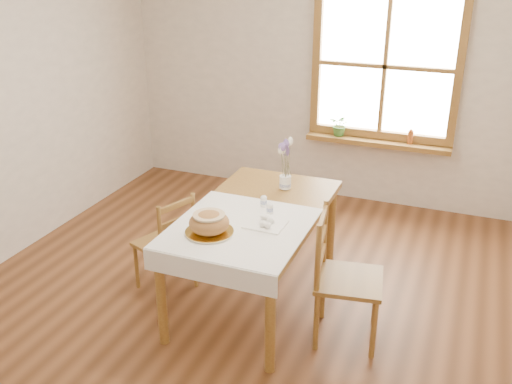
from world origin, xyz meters
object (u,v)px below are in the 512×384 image
at_px(dining_table, 256,221).
at_px(chair_right, 349,278).
at_px(bread_plate, 209,232).
at_px(flower_vase, 285,183).
at_px(chair_left, 164,242).

relative_size(dining_table, chair_right, 1.69).
bearing_deg(bread_plate, flower_vase, 76.92).
xyz_separation_m(chair_left, bread_plate, (0.57, -0.34, 0.36)).
xyz_separation_m(chair_right, bread_plate, (-0.91, -0.25, 0.30)).
bearing_deg(chair_right, bread_plate, 96.64).
distance_m(chair_right, bread_plate, 0.99).
height_order(dining_table, flower_vase, flower_vase).
bearing_deg(flower_vase, chair_left, -143.42).
xyz_separation_m(dining_table, flower_vase, (0.06, 0.47, 0.14)).
distance_m(dining_table, chair_right, 0.81).
relative_size(bread_plate, flower_vase, 3.04).
bearing_deg(chair_right, chair_left, 77.66).
bearing_deg(chair_left, dining_table, 119.99).
relative_size(chair_left, bread_plate, 2.59).
distance_m(chair_left, chair_right, 1.49).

